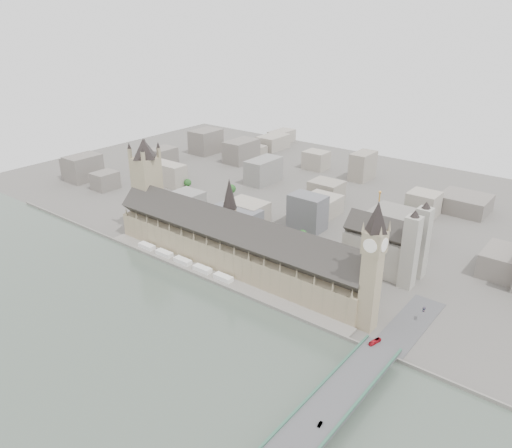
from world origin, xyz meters
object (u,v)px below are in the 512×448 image
Objects in this scene: westminster_abbey at (386,247)px; car_approach at (424,309)px; red_bus_north at (375,342)px; elizabeth_tower at (373,258)px; palace_of_westminster at (234,244)px; car_silver at (320,424)px; victoria_tower at (147,181)px; westminster_bridge at (328,412)px.

westminster_abbey is 12.47× the size of car_approach.
car_approach is at bearing 94.76° from red_bus_north.
elizabeth_tower reaches higher than red_bus_north.
palace_of_westminster is 169.75m from car_approach.
palace_of_westminster reaches higher than car_approach.
elizabeth_tower is 24.71× the size of car_silver.
victoria_tower is 318.64m from car_silver.
elizabeth_tower is at bearing -4.85° from palace_of_westminster.
westminster_abbey is (110.92, 75.30, 2.38)m from palace_of_westminster.
car_silver is at bearing -69.03° from red_bus_north.
westminster_abbey is (-51.08, 182.50, 19.96)m from westminster_bridge.
elizabeth_tower reaches higher than car_approach.
palace_of_westminster reaches higher than red_bus_north.
westminster_bridge is at bearing -106.89° from car_approach.
victoria_tower is 9.82× the size of red_bus_north.
westminster_bridge is 190.56m from westminster_abbey.
palace_of_westminster is at bearing -2.96° from victoria_tower.
elizabeth_tower reaches higher than car_silver.
westminster_abbey is 206.18m from car_silver.
victoria_tower is 22.99× the size of car_silver.
red_bus_north is (46.24, -113.84, -13.41)m from westminster_abbey.
westminster_bridge is at bearing 95.27° from car_silver.
westminster_abbey is 15.63× the size of car_silver.
westminster_bridge is 69.14m from red_bus_north.
victoria_tower is 1.47× the size of westminster_abbey.
car_silver is (165.88, -122.92, -11.74)m from palace_of_westminster.
victoria_tower reaches higher than car_approach.
victoria_tower reaches higher than westminster_bridge.
elizabeth_tower is 96.91m from westminster_abbey.
elizabeth_tower is 19.71× the size of car_approach.
car_approach is (57.10, -54.16, -14.04)m from westminster_abbey.
car_approach is at bearing 87.31° from westminster_bridge.
westminster_abbey is 6.68× the size of red_bus_north.
red_bus_north is at bearing -54.47° from elizabeth_tower.
victoria_tower is at bearing 176.04° from elizabeth_tower.
westminster_abbey is at bearing 127.17° from red_bus_north.
westminster_bridge is 128.62m from car_approach.
elizabeth_tower is at bearing -3.96° from victoria_tower.
palace_of_westminster reaches higher than westminster_bridge.
elizabeth_tower is 1.58× the size of westminster_abbey.
palace_of_westminster reaches higher than car_silver.
westminster_bridge is at bearing -75.89° from elizabeth_tower.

